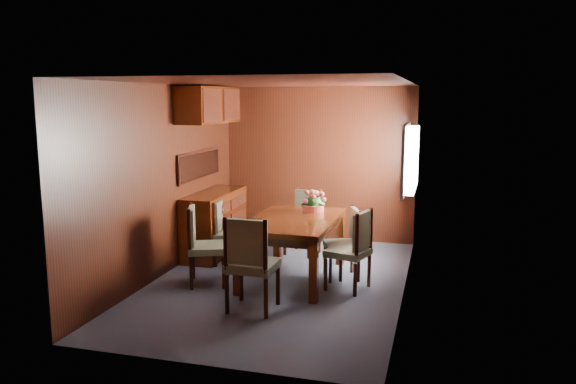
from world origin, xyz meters
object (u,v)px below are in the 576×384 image
(dining_table, at_px, (293,227))
(chair_head, at_px, (250,259))
(chair_left_near, at_px, (201,241))
(flower_centerpiece, at_px, (313,200))
(sideboard, at_px, (215,223))
(chair_right_near, at_px, (354,246))

(dining_table, height_order, chair_head, chair_head)
(chair_left_near, bearing_deg, flower_centerpiece, 108.71)
(chair_head, bearing_deg, flower_centerpiece, 81.37)
(dining_table, bearing_deg, chair_left_near, -152.86)
(dining_table, bearing_deg, flower_centerpiece, 74.81)
(sideboard, relative_size, chair_head, 1.35)
(sideboard, bearing_deg, dining_table, -30.49)
(dining_table, xyz_separation_m, chair_head, (-0.15, -1.19, -0.08))
(chair_left_near, relative_size, chair_right_near, 1.01)
(chair_right_near, xyz_separation_m, chair_head, (-0.94, -0.97, 0.04))
(chair_left_near, height_order, chair_head, chair_head)
(chair_right_near, bearing_deg, chair_left_near, 115.01)
(chair_head, xyz_separation_m, flower_centerpiece, (0.29, 1.67, 0.34))
(dining_table, bearing_deg, sideboard, 150.50)
(chair_right_near, bearing_deg, flower_centerpiece, 58.94)
(sideboard, xyz_separation_m, chair_right_near, (2.17, -1.03, 0.08))
(dining_table, xyz_separation_m, flower_centerpiece, (0.14, 0.48, 0.25))
(chair_left_near, bearing_deg, dining_table, 94.52)
(chair_left_near, xyz_separation_m, flower_centerpiece, (1.15, 0.98, 0.38))
(dining_table, height_order, flower_centerpiece, flower_centerpiece)
(chair_right_near, bearing_deg, sideboard, 80.75)
(chair_left_near, distance_m, chair_right_near, 1.82)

